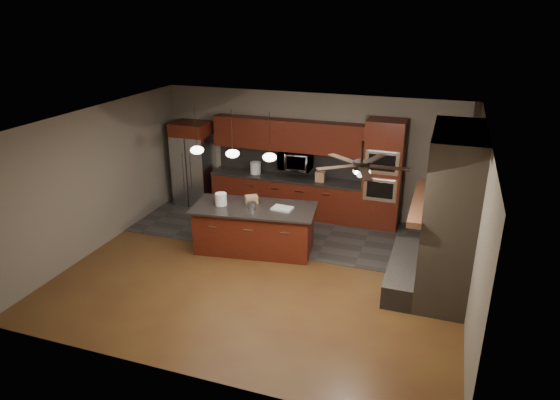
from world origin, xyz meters
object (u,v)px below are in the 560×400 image
at_px(paint_can, 252,205).
at_px(cardboard_box, 252,199).
at_px(paint_tray, 282,208).
at_px(oven_tower, 383,175).
at_px(refrigerator, 193,164).
at_px(microwave, 296,160).
at_px(kitchen_island, 254,228).
at_px(counter_box, 320,177).
at_px(white_bucket, 221,199).
at_px(counter_bucket, 255,168).

bearing_deg(paint_can, cardboard_box, 112.76).
xyz_separation_m(paint_tray, cardboard_box, (-0.68, 0.11, 0.06)).
distance_m(oven_tower, cardboard_box, 2.94).
bearing_deg(refrigerator, microwave, 2.95).
xyz_separation_m(microwave, refrigerator, (-2.55, -0.13, -0.29)).
relative_size(microwave, kitchen_island, 0.29).
relative_size(microwave, counter_box, 3.24).
distance_m(kitchen_island, cardboard_box, 0.57).
relative_size(paint_tray, cardboard_box, 1.61).
height_order(white_bucket, counter_box, white_bucket).
bearing_deg(counter_bucket, white_bucket, -87.16).
distance_m(paint_tray, counter_box, 1.90).
height_order(paint_can, counter_bucket, counter_bucket).
relative_size(oven_tower, paint_tray, 6.17).
height_order(kitchen_island, paint_can, paint_can).
distance_m(paint_can, counter_bucket, 2.18).
distance_m(refrigerator, paint_tray, 3.44).
height_order(microwave, counter_bucket, microwave).
bearing_deg(refrigerator, paint_tray, -32.52).
distance_m(microwave, paint_tray, 2.04).
relative_size(refrigerator, kitchen_island, 0.80).
bearing_deg(microwave, white_bucket, -111.82).
height_order(refrigerator, paint_tray, refrigerator).
bearing_deg(cardboard_box, paint_can, -99.75).
bearing_deg(kitchen_island, paint_can, -118.84).
height_order(oven_tower, microwave, oven_tower).
distance_m(oven_tower, paint_can, 3.02).
distance_m(oven_tower, kitchen_island, 3.04).
relative_size(white_bucket, paint_can, 1.38).
bearing_deg(paint_can, microwave, 83.68).
height_order(oven_tower, kitchen_island, oven_tower).
height_order(microwave, paint_tray, microwave).
relative_size(oven_tower, counter_box, 10.54).
height_order(white_bucket, paint_can, white_bucket).
xyz_separation_m(microwave, paint_tray, (0.35, -1.98, -0.36)).
xyz_separation_m(refrigerator, cardboard_box, (2.21, -1.73, -0.01)).
bearing_deg(paint_tray, cardboard_box, 175.37).
height_order(cardboard_box, counter_box, counter_box).
xyz_separation_m(white_bucket, paint_can, (0.63, 0.05, -0.06)).
relative_size(kitchen_island, cardboard_box, 10.53).
bearing_deg(paint_can, refrigerator, 139.57).
relative_size(oven_tower, counter_bucket, 8.61).
relative_size(kitchen_island, counter_bucket, 9.14).
bearing_deg(counter_bucket, refrigerator, -177.06).
height_order(kitchen_island, cardboard_box, cardboard_box).
height_order(paint_can, counter_box, counter_box).
bearing_deg(oven_tower, cardboard_box, -141.93).
xyz_separation_m(kitchen_island, counter_bucket, (-0.75, 2.00, 0.57)).
bearing_deg(paint_tray, refrigerator, 152.30).
relative_size(paint_can, paint_tray, 0.45).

